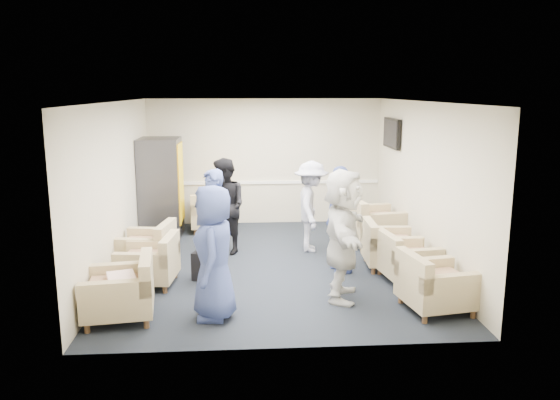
{
  "coord_description": "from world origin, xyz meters",
  "views": [
    {
      "loc": [
        -0.48,
        -8.73,
        2.89
      ],
      "look_at": [
        0.14,
        0.2,
        1.07
      ],
      "focal_mm": 35.0,
      "sensor_mm": 36.0,
      "label": 1
    }
  ],
  "objects": [
    {
      "name": "armchair_right_far",
      "position": [
        1.92,
        1.1,
        0.38
      ],
      "size": [
        1.1,
        1.1,
        0.76
      ],
      "rotation": [
        0.0,
        0.0,
        1.74
      ],
      "color": "tan",
      "rests_on": "floor"
    },
    {
      "name": "left_wall",
      "position": [
        -2.5,
        0.0,
        1.35
      ],
      "size": [
        0.02,
        6.0,
        2.7
      ],
      "primitive_type": "cube",
      "color": "beige",
      "rests_on": "floor"
    },
    {
      "name": "pillow",
      "position": [
        -2.03,
        -2.04,
        0.52
      ],
      "size": [
        0.45,
        0.52,
        0.13
      ],
      "primitive_type": "cube",
      "rotation": [
        0.0,
        0.0,
        -1.26
      ],
      "color": "white",
      "rests_on": "armchair_left_near"
    },
    {
      "name": "person_mid_right",
      "position": [
        1.04,
        -0.38,
        0.86
      ],
      "size": [
        0.49,
        1.03,
        1.72
      ],
      "primitive_type": "imported",
      "rotation": [
        0.0,
        0.0,
        1.64
      ],
      "color": "#3B4C8F",
      "rests_on": "floor"
    },
    {
      "name": "person_back_left",
      "position": [
        -0.8,
        0.78,
        0.85
      ],
      "size": [
        1.02,
        1.05,
        1.71
      ],
      "primitive_type": "imported",
      "rotation": [
        0.0,
        0.0,
        -0.91
      ],
      "color": "black",
      "rests_on": "floor"
    },
    {
      "name": "armchair_right_near",
      "position": [
        2.0,
        -2.06,
        0.34
      ],
      "size": [
        0.97,
        0.97,
        0.67
      ],
      "rotation": [
        0.0,
        0.0,
        1.74
      ],
      "color": "tan",
      "rests_on": "floor"
    },
    {
      "name": "backpack",
      "position": [
        -1.11,
        -0.64,
        0.27
      ],
      "size": [
        0.36,
        0.31,
        0.53
      ],
      "rotation": [
        0.0,
        0.0,
        -0.34
      ],
      "color": "black",
      "rests_on": "floor"
    },
    {
      "name": "armchair_left_near",
      "position": [
        -2.02,
        -2.04,
        0.34
      ],
      "size": [
        0.97,
        0.97,
        0.69
      ],
      "rotation": [
        0.0,
        0.0,
        -1.44
      ],
      "color": "tan",
      "rests_on": "floor"
    },
    {
      "name": "person_front_left",
      "position": [
        -0.86,
        -2.07,
        0.87
      ],
      "size": [
        0.57,
        0.86,
        1.73
      ],
      "primitive_type": "imported",
      "rotation": [
        0.0,
        0.0,
        -1.59
      ],
      "color": "#3B4C8F",
      "rests_on": "floor"
    },
    {
      "name": "armchair_right_midnear",
      "position": [
        1.98,
        -0.86,
        0.32
      ],
      "size": [
        0.9,
        0.9,
        0.64
      ],
      "rotation": [
        0.0,
        0.0,
        1.71
      ],
      "color": "tan",
      "rests_on": "floor"
    },
    {
      "name": "front_wall",
      "position": [
        0.0,
        -3.0,
        1.35
      ],
      "size": [
        5.0,
        0.02,
        2.7
      ],
      "primitive_type": "cube",
      "color": "beige",
      "rests_on": "floor"
    },
    {
      "name": "armchair_left_far",
      "position": [
        -2.02,
        -0.06,
        0.33
      ],
      "size": [
        0.95,
        0.95,
        0.66
      ],
      "rotation": [
        0.0,
        0.0,
        -1.73
      ],
      "color": "tan",
      "rests_on": "floor"
    },
    {
      "name": "chair_rail",
      "position": [
        0.0,
        2.98,
        0.9
      ],
      "size": [
        4.98,
        0.04,
        0.06
      ],
      "primitive_type": "cube",
      "color": "white",
      "rests_on": "back_wall"
    },
    {
      "name": "person_front_right",
      "position": [
        0.89,
        -1.54,
        0.92
      ],
      "size": [
        0.91,
        1.79,
        1.84
      ],
      "primitive_type": "imported",
      "rotation": [
        0.0,
        0.0,
        1.35
      ],
      "color": "silver",
      "rests_on": "floor"
    },
    {
      "name": "vending_machine",
      "position": [
        -2.09,
        2.0,
        0.98
      ],
      "size": [
        0.8,
        0.93,
        1.96
      ],
      "color": "#47464E",
      "rests_on": "floor"
    },
    {
      "name": "armchair_corner",
      "position": [
        -1.13,
        2.37,
        0.35
      ],
      "size": [
        0.95,
        0.95,
        0.7
      ],
      "rotation": [
        0.0,
        0.0,
        3.24
      ],
      "color": "tan",
      "rests_on": "floor"
    },
    {
      "name": "back_wall",
      "position": [
        0.0,
        3.0,
        1.35
      ],
      "size": [
        5.0,
        0.02,
        2.7
      ],
      "primitive_type": "cube",
      "color": "beige",
      "rests_on": "floor"
    },
    {
      "name": "armchair_right_midfar",
      "position": [
        1.87,
        -0.23,
        0.33
      ],
      "size": [
        0.87,
        0.87,
        0.66
      ],
      "rotation": [
        0.0,
        0.0,
        1.52
      ],
      "color": "tan",
      "rests_on": "floor"
    },
    {
      "name": "floor",
      "position": [
        0.0,
        0.0,
        0.0
      ],
      "size": [
        6.0,
        6.0,
        0.0
      ],
      "primitive_type": "plane",
      "color": "black",
      "rests_on": "ground"
    },
    {
      "name": "person_back_right",
      "position": [
        0.74,
        0.8,
        0.82
      ],
      "size": [
        0.73,
        1.12,
        1.64
      ],
      "primitive_type": "imported",
      "rotation": [
        0.0,
        0.0,
        1.46
      ],
      "color": "silver",
      "rests_on": "floor"
    },
    {
      "name": "person_mid_left",
      "position": [
        -0.94,
        -0.69,
        0.86
      ],
      "size": [
        0.63,
        0.74,
        1.73
      ],
      "primitive_type": "imported",
      "rotation": [
        0.0,
        0.0,
        -1.17
      ],
      "color": "#3B4C8F",
      "rests_on": "floor"
    },
    {
      "name": "right_wall",
      "position": [
        2.5,
        0.0,
        1.35
      ],
      "size": [
        0.02,
        6.0,
        2.7
      ],
      "primitive_type": "cube",
      "color": "beige",
      "rests_on": "floor"
    },
    {
      "name": "tv",
      "position": [
        2.44,
        1.8,
        2.05
      ],
      "size": [
        0.1,
        1.0,
        0.58
      ],
      "color": "black",
      "rests_on": "right_wall"
    },
    {
      "name": "ceiling",
      "position": [
        0.0,
        0.0,
        2.7
      ],
      "size": [
        6.0,
        6.0,
        0.0
      ],
      "primitive_type": "plane",
      "rotation": [
        3.14,
        0.0,
        0.0
      ],
      "color": "silver",
      "rests_on": "back_wall"
    },
    {
      "name": "armchair_left_mid",
      "position": [
        -1.86,
        -0.81,
        0.32
      ],
      "size": [
        0.89,
        0.89,
        0.65
      ],
      "rotation": [
        0.0,
        0.0,
        -1.68
      ],
      "color": "tan",
      "rests_on": "floor"
    }
  ]
}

